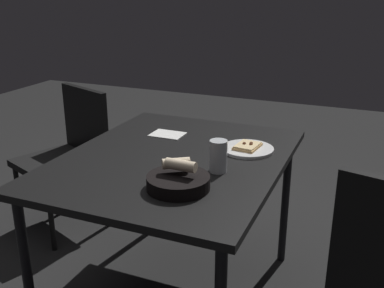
{
  "coord_description": "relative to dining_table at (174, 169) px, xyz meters",
  "views": [
    {
      "loc": [
        -0.78,
        1.66,
        1.43
      ],
      "look_at": [
        -0.05,
        -0.07,
        0.77
      ],
      "focal_mm": 42.65,
      "sensor_mm": 36.0,
      "label": 1
    }
  ],
  "objects": [
    {
      "name": "pizza_plate",
      "position": [
        -0.27,
        -0.19,
        0.07
      ],
      "size": [
        0.23,
        0.23,
        0.04
      ],
      "color": "white",
      "rests_on": "dining_table"
    },
    {
      "name": "bread_basket",
      "position": [
        -0.15,
        0.29,
        0.09
      ],
      "size": [
        0.23,
        0.23,
        0.11
      ],
      "color": "black",
      "rests_on": "dining_table"
    },
    {
      "name": "beer_glass",
      "position": [
        -0.23,
        0.08,
        0.12
      ],
      "size": [
        0.07,
        0.07,
        0.13
      ],
      "color": "silver",
      "rests_on": "dining_table"
    },
    {
      "name": "chair_far",
      "position": [
        0.89,
        -0.43,
        -0.18
      ],
      "size": [
        0.57,
        0.57,
        0.85
      ],
      "color": "black",
      "rests_on": "ground"
    },
    {
      "name": "napkin",
      "position": [
        0.15,
        -0.26,
        0.06
      ],
      "size": [
        0.16,
        0.12,
        0.0
      ],
      "color": "white",
      "rests_on": "dining_table"
    },
    {
      "name": "dining_table",
      "position": [
        0.0,
        0.0,
        0.0
      ],
      "size": [
        0.92,
        1.15,
        0.73
      ],
      "color": "black",
      "rests_on": "ground"
    }
  ]
}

